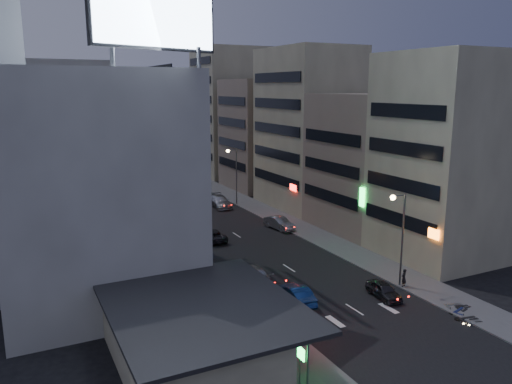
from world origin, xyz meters
TOP-DOWN VIEW (x-y plane):
  - ground at (0.00, 0.00)m, footprint 180.00×180.00m
  - sidewalk_left at (-8.00, 30.00)m, footprint 4.00×120.00m
  - sidewalk_right at (8.00, 30.00)m, footprint 4.00×120.00m
  - food_court at (-13.90, 2.00)m, footprint 11.00×13.00m
  - white_building at (-17.00, 20.00)m, footprint 14.00×24.00m
  - shophouse_near at (15.00, 10.50)m, footprint 10.00×11.00m
  - shophouse_mid at (15.50, 22.00)m, footprint 11.00×12.00m
  - shophouse_far at (15.00, 35.00)m, footprint 10.00×14.00m
  - far_left_a at (-15.50, 45.00)m, footprint 11.00×10.00m
  - far_left_b at (-16.00, 58.00)m, footprint 12.00×10.00m
  - far_right_a at (15.50, 50.00)m, footprint 11.00×12.00m
  - far_right_b at (16.00, 64.00)m, footprint 12.00×12.00m
  - billboard at (-12.99, 9.97)m, footprint 9.52×3.75m
  - street_lamp_right_near at (5.90, 6.00)m, footprint 1.60×0.44m
  - street_lamp_left at (-5.90, 22.00)m, footprint 1.60×0.44m
  - street_lamp_right_far at (5.90, 40.00)m, footprint 1.60×0.44m
  - parked_car_right_near at (3.46, 4.75)m, footprint 1.95×3.88m
  - parked_car_right_mid at (5.60, 25.98)m, footprint 2.18×4.70m
  - parked_car_left at (-3.31, 25.21)m, footprint 2.14×4.60m
  - parked_car_right_far at (3.54, 39.63)m, footprint 2.71×5.73m
  - road_car_blue at (-3.41, 7.04)m, footprint 1.86×4.50m
  - road_car_silver at (-4.75, 12.50)m, footprint 2.22×5.35m
  - person at (6.33, 5.57)m, footprint 0.66×0.54m
  - scooter_black_a at (7.07, -1.02)m, footprint 0.99×2.07m
  - scooter_silver_a at (7.00, -1.59)m, footprint 1.01×1.71m
  - scooter_blue at (7.47, 0.48)m, footprint 1.16×2.06m
  - scooter_black_b at (8.20, 0.61)m, footprint 0.66×1.82m
  - scooter_silver_b at (7.94, 1.05)m, footprint 1.15×2.12m

SIDE VIEW (x-z plane):
  - ground at x=0.00m, z-range 0.00..0.00m
  - sidewalk_left at x=-8.00m, z-range 0.00..0.12m
  - sidewalk_right at x=8.00m, z-range 0.00..0.12m
  - scooter_silver_a at x=7.00m, z-range 0.12..1.11m
  - parked_car_right_near at x=3.46m, z-range 0.00..1.27m
  - parked_car_left at x=-3.31m, z-range 0.00..1.28m
  - scooter_black_b at x=8.20m, z-range 0.12..1.22m
  - scooter_blue at x=7.47m, z-range 0.12..1.32m
  - road_car_blue at x=-3.41m, z-range 0.00..1.45m
  - scooter_black_a at x=7.07m, z-range 0.12..1.33m
  - scooter_silver_b at x=7.94m, z-range 0.12..1.35m
  - parked_car_right_mid at x=5.60m, z-range 0.00..1.49m
  - road_car_silver at x=-4.75m, z-range 0.00..1.55m
  - parked_car_right_far at x=3.54m, z-range 0.00..1.62m
  - person at x=6.33m, z-range 0.12..1.68m
  - food_court at x=-13.90m, z-range 0.05..3.92m
  - street_lamp_right_near at x=5.90m, z-range 1.35..9.37m
  - street_lamp_left at x=-5.90m, z-range 1.35..9.37m
  - street_lamp_right_far at x=5.90m, z-range 1.35..9.37m
  - far_left_b at x=-16.00m, z-range 0.00..15.00m
  - shophouse_mid at x=15.50m, z-range 0.00..16.00m
  - white_building at x=-17.00m, z-range 0.00..18.00m
  - far_right_a at x=15.50m, z-range 0.00..18.00m
  - shophouse_near at x=15.00m, z-range 0.00..20.00m
  - far_left_a at x=-15.50m, z-range 0.00..20.00m
  - shophouse_far at x=15.00m, z-range 0.00..22.00m
  - far_right_b at x=16.00m, z-range 0.00..24.00m
  - billboard at x=-12.99m, z-range 18.56..24.76m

